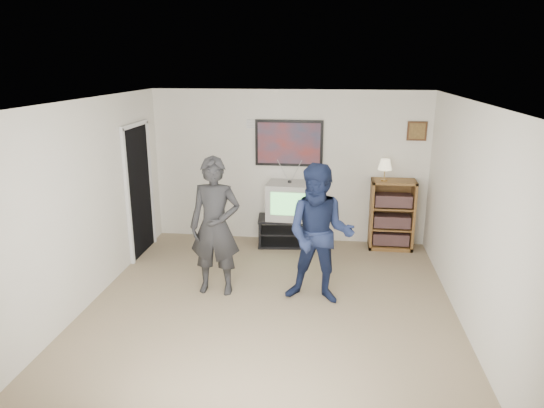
% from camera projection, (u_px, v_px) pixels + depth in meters
% --- Properties ---
extents(room_shell, '(4.51, 5.00, 2.51)m').
position_uv_depth(room_shell, '(273.00, 203.00, 5.92)').
color(room_shell, '#8A7557').
rests_on(room_shell, ground).
extents(media_stand, '(0.98, 0.61, 0.47)m').
position_uv_depth(media_stand, '(287.00, 231.00, 8.00)').
color(media_stand, black).
rests_on(media_stand, room_shell).
extents(crt_television, '(0.72, 0.61, 0.59)m').
position_uv_depth(crt_television, '(289.00, 200.00, 7.85)').
color(crt_television, '#B0AFAA').
rests_on(crt_television, media_stand).
extents(bookshelf, '(0.69, 0.39, 1.13)m').
position_uv_depth(bookshelf, '(392.00, 215.00, 7.75)').
color(bookshelf, brown).
rests_on(bookshelf, room_shell).
extents(table_lamp, '(0.21, 0.21, 0.34)m').
position_uv_depth(table_lamp, '(385.00, 170.00, 7.52)').
color(table_lamp, '#FBECBE').
rests_on(table_lamp, bookshelf).
extents(person_tall, '(0.66, 0.44, 1.80)m').
position_uv_depth(person_tall, '(215.00, 227.00, 6.17)').
color(person_tall, '#232425').
rests_on(person_tall, room_shell).
extents(person_short, '(0.93, 0.77, 1.76)m').
position_uv_depth(person_short, '(320.00, 235.00, 5.92)').
color(person_short, '#182243').
rests_on(person_short, room_shell).
extents(controller_left, '(0.04, 0.13, 0.04)m').
position_uv_depth(controller_left, '(220.00, 201.00, 6.30)').
color(controller_left, white).
rests_on(controller_left, person_tall).
extents(controller_right, '(0.05, 0.12, 0.03)m').
position_uv_depth(controller_right, '(323.00, 214.00, 6.11)').
color(controller_right, white).
rests_on(controller_right, person_short).
extents(poster, '(1.10, 0.03, 0.75)m').
position_uv_depth(poster, '(289.00, 143.00, 7.83)').
color(poster, black).
rests_on(poster, room_shell).
extents(air_vent, '(0.28, 0.02, 0.14)m').
position_uv_depth(air_vent, '(255.00, 124.00, 7.82)').
color(air_vent, white).
rests_on(air_vent, room_shell).
extents(small_picture, '(0.30, 0.03, 0.30)m').
position_uv_depth(small_picture, '(417.00, 131.00, 7.54)').
color(small_picture, '#482317').
rests_on(small_picture, room_shell).
extents(doorway, '(0.03, 0.85, 2.00)m').
position_uv_depth(doorway, '(139.00, 191.00, 7.45)').
color(doorway, black).
rests_on(doorway, room_shell).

